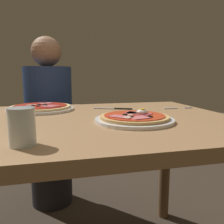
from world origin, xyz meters
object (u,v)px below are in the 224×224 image
at_px(diner_person, 50,127).
at_px(knife, 115,109).
at_px(water_glass_near, 22,130).
at_px(dining_table, 83,145).
at_px(pizza_across_left, 41,108).
at_px(pizza_foreground, 134,118).
at_px(fork, 176,108).

bearing_deg(diner_person, knife, 122.97).
bearing_deg(water_glass_near, dining_table, 60.74).
distance_m(pizza_across_left, water_glass_near, 0.58).
xyz_separation_m(pizza_across_left, knife, (0.36, -0.05, -0.01)).
bearing_deg(knife, pizza_foreground, -91.73).
xyz_separation_m(pizza_foreground, pizza_across_left, (-0.35, 0.37, -0.00)).
height_order(knife, diner_person, diner_person).
xyz_separation_m(pizza_across_left, diner_person, (0.02, 0.48, -0.21)).
distance_m(dining_table, knife, 0.31).
bearing_deg(diner_person, water_glass_near, 88.58).
distance_m(pizza_foreground, knife, 0.32).
bearing_deg(fork, pizza_across_left, 171.12).
xyz_separation_m(water_glass_near, fork, (0.67, 0.47, -0.04)).
height_order(pizza_foreground, water_glass_near, water_glass_near).
xyz_separation_m(dining_table, pizza_foreground, (0.18, -0.11, 0.12)).
distance_m(pizza_across_left, knife, 0.37).
bearing_deg(pizza_foreground, water_glass_near, -149.35).
distance_m(pizza_foreground, pizza_across_left, 0.51).
height_order(water_glass_near, knife, water_glass_near).
bearing_deg(dining_table, pizza_foreground, -30.80).
bearing_deg(fork, pizza_foreground, -139.97).
xyz_separation_m(pizza_across_left, fork, (0.67, -0.10, -0.01)).
distance_m(dining_table, pizza_across_left, 0.33).
distance_m(water_glass_near, fork, 0.82).
relative_size(fork, diner_person, 0.13).
distance_m(water_glass_near, knife, 0.65).
relative_size(pizza_foreground, pizza_across_left, 0.92).
relative_size(pizza_across_left, knife, 1.71).
bearing_deg(diner_person, fork, 137.75).
bearing_deg(pizza_foreground, knife, 88.27).
height_order(dining_table, knife, knife).
xyz_separation_m(pizza_foreground, water_glass_near, (-0.36, -0.21, 0.03)).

